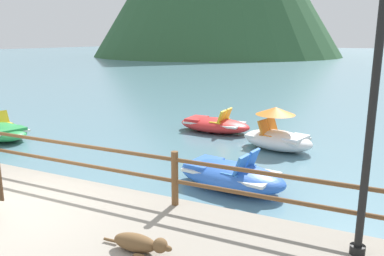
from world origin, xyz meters
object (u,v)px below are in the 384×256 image
lamp_post (376,74)px  pedal_boat_3 (230,175)px  pedal_boat_2 (277,135)px  pedal_boat_4 (214,124)px  pedal_boat_1 (0,131)px  dog_resting (140,243)px

lamp_post → pedal_boat_3: bearing=137.9°
lamp_post → pedal_boat_3: 4.39m
pedal_boat_2 → pedal_boat_4: pedal_boat_2 is taller
pedal_boat_2 → pedal_boat_1: bearing=-162.3°
dog_resting → pedal_boat_4: pedal_boat_4 is taller
lamp_post → pedal_boat_1: lamp_post is taller
pedal_boat_3 → pedal_boat_4: (-2.32, 4.68, -0.03)m
dog_resting → pedal_boat_3: 3.65m
lamp_post → pedal_boat_1: bearing=163.8°
dog_resting → pedal_boat_2: (0.14, 7.07, -0.10)m
pedal_boat_1 → pedal_boat_3: pedal_boat_3 is taller
dog_resting → pedal_boat_3: size_ratio=0.41×
lamp_post → pedal_boat_1: 11.65m
pedal_boat_3 → pedal_boat_1: bearing=174.8°
pedal_boat_1 → pedal_boat_4: same height
pedal_boat_2 → pedal_boat_3: pedal_boat_2 is taller
lamp_post → pedal_boat_2: lamp_post is taller
dog_resting → pedal_boat_1: size_ratio=0.38×
pedal_boat_2 → dog_resting: bearing=-91.1°
lamp_post → pedal_boat_2: (-2.49, 5.86, -2.36)m
dog_resting → pedal_boat_2: pedal_boat_2 is taller
lamp_post → pedal_boat_4: lamp_post is taller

